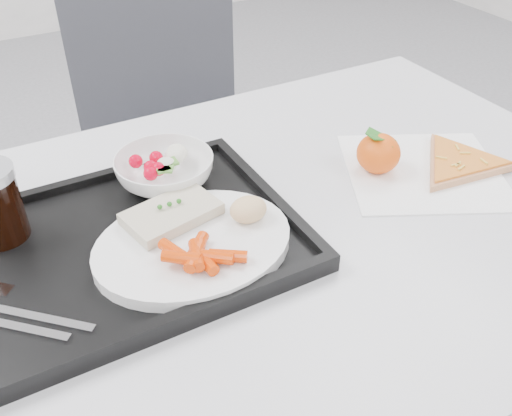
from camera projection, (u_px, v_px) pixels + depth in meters
table at (262, 256)px, 0.88m from camera, size 1.20×0.80×0.75m
chair at (175, 134)px, 1.48m from camera, size 0.50×0.50×0.93m
tray at (131, 244)px, 0.78m from camera, size 0.45×0.35×0.03m
dinner_plate at (193, 245)px, 0.76m from camera, size 0.27×0.27×0.02m
fish_fillet at (172, 213)px, 0.78m from camera, size 0.14×0.10×0.02m
bread_roll at (248, 209)px, 0.78m from camera, size 0.06×0.05×0.03m
salad_bowl at (165, 171)px, 0.88m from camera, size 0.15×0.15×0.05m
cutlery at (4, 309)px, 0.67m from camera, size 0.14×0.15×0.01m
napkin at (423, 171)px, 0.95m from camera, size 0.33×0.33×0.00m
tangerine at (378, 153)px, 0.93m from camera, size 0.08×0.08×0.07m
pizza_slice at (460, 162)px, 0.95m from camera, size 0.27×0.27×0.02m
carrot_pile at (199, 255)px, 0.71m from camera, size 0.10×0.08×0.03m
salad_contents at (166, 160)px, 0.88m from camera, size 0.09×0.08×0.03m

